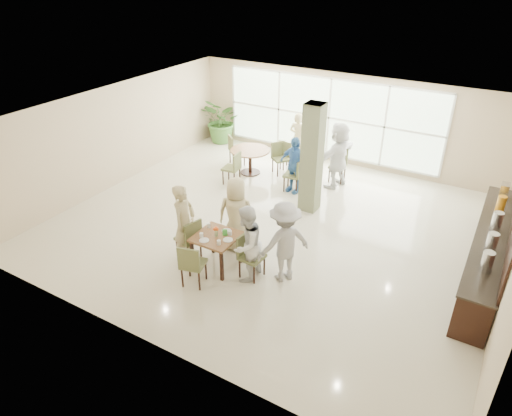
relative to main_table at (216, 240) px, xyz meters
The scene contains 20 objects.
ground 2.20m from the main_table, 83.74° to the left, with size 10.00×10.00×0.00m, color beige.
room_shell 2.35m from the main_table, 83.74° to the left, with size 10.00×10.00×10.00m.
window_bank 6.60m from the main_table, 92.37° to the left, with size 7.00×0.04×7.00m.
column 3.43m from the main_table, 79.17° to the left, with size 0.45×0.45×2.80m, color #646C4B.
main_table is the anchor object (origin of this frame).
round_table_left 4.80m from the main_table, 112.63° to the left, with size 1.18×1.18×0.75m.
round_table_right 4.86m from the main_table, 92.26° to the left, with size 1.01×1.01×0.75m.
chairs_main_table 0.17m from the main_table, 89.99° to the left, with size 2.05×2.08×0.95m.
chairs_table_left 4.77m from the main_table, 112.73° to the left, with size 2.15×1.89×0.95m.
chairs_table_right 4.84m from the main_table, 92.27° to the left, with size 2.11×1.76×0.95m.
tabletop_clutter 0.17m from the main_table, 14.19° to the right, with size 0.76×0.73×0.21m.
buffet_counter 5.57m from the main_table, 27.76° to the left, with size 0.64×4.70×1.95m.
potted_plant 7.37m from the main_table, 123.06° to the left, with size 1.39×1.39×1.55m, color #3E702C.
teen_left 0.78m from the main_table, behind, with size 0.64×0.42×1.75m, color #C4B482.
teen_far 0.83m from the main_table, 91.10° to the left, with size 0.84×0.46×1.72m, color #C4B482.
teen_right 0.76m from the main_table, ahead, with size 0.79×0.62×1.63m, color white.
teen_standing 1.45m from the main_table, 13.72° to the left, with size 1.12×0.64×1.73m, color #A1A0A3.
adult_a 3.99m from the main_table, 92.50° to the left, with size 0.94×0.53×1.60m, color #3F79BF.
adult_b 4.97m from the main_table, 81.69° to the left, with size 1.74×0.75×1.88m, color white.
adult_standing 5.95m from the main_table, 99.41° to the left, with size 0.59×0.39×1.62m, color #C4B482.
Camera 1 is at (4.48, -8.51, 5.80)m, focal length 32.00 mm.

